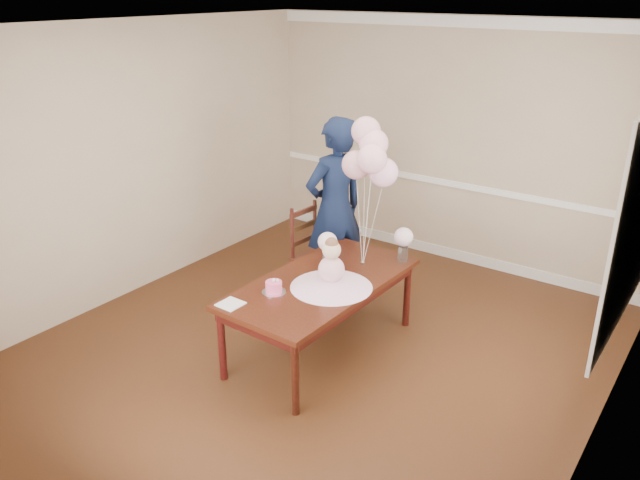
% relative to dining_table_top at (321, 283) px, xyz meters
% --- Properties ---
extents(floor, '(4.50, 5.00, 0.00)m').
position_rel_dining_table_top_xyz_m(floor, '(-0.03, 0.01, -0.65)').
color(floor, '#32190C').
rests_on(floor, ground).
extents(ceiling, '(4.50, 5.00, 0.02)m').
position_rel_dining_table_top_xyz_m(ceiling, '(-0.03, 0.01, 2.05)').
color(ceiling, white).
rests_on(ceiling, wall_back).
extents(wall_back, '(4.50, 0.02, 2.70)m').
position_rel_dining_table_top_xyz_m(wall_back, '(-0.03, 2.51, 0.70)').
color(wall_back, tan).
rests_on(wall_back, floor).
extents(wall_front, '(4.50, 0.02, 2.70)m').
position_rel_dining_table_top_xyz_m(wall_front, '(-0.03, -2.49, 0.70)').
color(wall_front, tan).
rests_on(wall_front, floor).
extents(wall_left, '(0.02, 5.00, 2.70)m').
position_rel_dining_table_top_xyz_m(wall_left, '(-2.28, 0.01, 0.70)').
color(wall_left, tan).
rests_on(wall_left, floor).
extents(wall_right, '(0.02, 5.00, 2.70)m').
position_rel_dining_table_top_xyz_m(wall_right, '(2.22, 0.01, 0.70)').
color(wall_right, tan).
rests_on(wall_right, floor).
extents(chair_rail_trim, '(4.50, 0.02, 0.07)m').
position_rel_dining_table_top_xyz_m(chair_rail_trim, '(-0.03, 2.50, 0.25)').
color(chair_rail_trim, white).
rests_on(chair_rail_trim, wall_back).
extents(crown_molding, '(4.50, 0.02, 0.12)m').
position_rel_dining_table_top_xyz_m(crown_molding, '(-0.03, 2.50, 1.98)').
color(crown_molding, white).
rests_on(crown_molding, wall_back).
extents(baseboard_trim, '(4.50, 0.02, 0.12)m').
position_rel_dining_table_top_xyz_m(baseboard_trim, '(-0.03, 2.50, -0.59)').
color(baseboard_trim, silver).
rests_on(baseboard_trim, floor).
extents(window_frame, '(0.02, 1.66, 1.56)m').
position_rel_dining_table_top_xyz_m(window_frame, '(2.20, 0.51, 0.90)').
color(window_frame, white).
rests_on(window_frame, wall_right).
extents(window_blinds, '(0.01, 1.50, 1.40)m').
position_rel_dining_table_top_xyz_m(window_blinds, '(2.18, 0.51, 0.90)').
color(window_blinds, silver).
rests_on(window_blinds, wall_right).
extents(dining_table_top, '(0.94, 1.81, 0.04)m').
position_rel_dining_table_top_xyz_m(dining_table_top, '(0.00, 0.00, 0.00)').
color(dining_table_top, black).
rests_on(dining_table_top, table_leg_fl).
extents(table_apron, '(0.85, 1.72, 0.09)m').
position_rel_dining_table_top_xyz_m(table_apron, '(0.00, 0.00, -0.07)').
color(table_apron, black).
rests_on(table_apron, table_leg_fl).
extents(table_leg_fl, '(0.06, 0.06, 0.63)m').
position_rel_dining_table_top_xyz_m(table_leg_fl, '(-0.40, -0.82, -0.34)').
color(table_leg_fl, black).
rests_on(table_leg_fl, floor).
extents(table_leg_fr, '(0.06, 0.06, 0.63)m').
position_rel_dining_table_top_xyz_m(table_leg_fr, '(0.36, -0.83, -0.34)').
color(table_leg_fr, black).
rests_on(table_leg_fr, floor).
extents(table_leg_bl, '(0.06, 0.06, 0.63)m').
position_rel_dining_table_top_xyz_m(table_leg_bl, '(-0.36, 0.83, -0.34)').
color(table_leg_bl, black).
rests_on(table_leg_bl, floor).
extents(table_leg_br, '(0.06, 0.06, 0.63)m').
position_rel_dining_table_top_xyz_m(table_leg_br, '(0.40, 0.82, -0.34)').
color(table_leg_br, black).
rests_on(table_leg_br, floor).
extents(baby_skirt, '(0.70, 0.70, 0.09)m').
position_rel_dining_table_top_xyz_m(baby_skirt, '(0.13, -0.05, 0.07)').
color(baby_skirt, '#FFBBE5').
rests_on(baby_skirt, dining_table_top).
extents(baby_torso, '(0.22, 0.22, 0.22)m').
position_rel_dining_table_top_xyz_m(baby_torso, '(0.13, -0.05, 0.18)').
color(baby_torso, '#FFA1DA').
rests_on(baby_torso, baby_skirt).
extents(baby_head, '(0.15, 0.15, 0.15)m').
position_rel_dining_table_top_xyz_m(baby_head, '(0.13, -0.05, 0.35)').
color(baby_head, beige).
rests_on(baby_head, baby_torso).
extents(baby_hair, '(0.11, 0.11, 0.11)m').
position_rel_dining_table_top_xyz_m(baby_hair, '(0.13, -0.05, 0.41)').
color(baby_hair, brown).
rests_on(baby_hair, baby_head).
extents(cake_platter, '(0.20, 0.20, 0.01)m').
position_rel_dining_table_top_xyz_m(cake_platter, '(-0.19, -0.40, 0.03)').
color(cake_platter, silver).
rests_on(cake_platter, dining_table_top).
extents(birthday_cake, '(0.14, 0.14, 0.09)m').
position_rel_dining_table_top_xyz_m(birthday_cake, '(-0.19, -0.40, 0.07)').
color(birthday_cake, '#FE508A').
rests_on(birthday_cake, cake_platter).
extents(cake_flower_a, '(0.03, 0.03, 0.03)m').
position_rel_dining_table_top_xyz_m(cake_flower_a, '(-0.19, -0.40, 0.13)').
color(cake_flower_a, white).
rests_on(cake_flower_a, birthday_cake).
extents(cake_flower_b, '(0.03, 0.03, 0.03)m').
position_rel_dining_table_top_xyz_m(cake_flower_b, '(-0.16, -0.38, 0.13)').
color(cake_flower_b, silver).
rests_on(cake_flower_b, birthday_cake).
extents(rose_vase_near, '(0.09, 0.09, 0.14)m').
position_rel_dining_table_top_xyz_m(rose_vase_near, '(-0.13, 0.27, 0.09)').
color(rose_vase_near, white).
rests_on(rose_vase_near, dining_table_top).
extents(roses_near, '(0.17, 0.17, 0.17)m').
position_rel_dining_table_top_xyz_m(roses_near, '(-0.13, 0.27, 0.26)').
color(roses_near, '#FCD3DF').
rests_on(roses_near, rose_vase_near).
extents(rose_vase_far, '(0.09, 0.09, 0.14)m').
position_rel_dining_table_top_xyz_m(rose_vase_far, '(0.36, 0.75, 0.09)').
color(rose_vase_far, silver).
rests_on(rose_vase_far, dining_table_top).
extents(roses_far, '(0.17, 0.17, 0.17)m').
position_rel_dining_table_top_xyz_m(roses_far, '(0.36, 0.75, 0.26)').
color(roses_far, silver).
rests_on(roses_far, rose_vase_far).
extents(napkin, '(0.18, 0.18, 0.01)m').
position_rel_dining_table_top_xyz_m(napkin, '(-0.33, -0.75, 0.03)').
color(napkin, white).
rests_on(napkin, dining_table_top).
extents(balloon_weight, '(0.04, 0.04, 0.02)m').
position_rel_dining_table_top_xyz_m(balloon_weight, '(0.10, 0.49, 0.03)').
color(balloon_weight, '#BCBBC0').
rests_on(balloon_weight, dining_table_top).
extents(balloon_a, '(0.25, 0.25, 0.25)m').
position_rel_dining_table_top_xyz_m(balloon_a, '(0.01, 0.49, 0.92)').
color(balloon_a, '#D99AA6').
rests_on(balloon_a, balloon_ribbon_a).
extents(balloon_b, '(0.25, 0.25, 0.25)m').
position_rel_dining_table_top_xyz_m(balloon_b, '(0.19, 0.44, 1.01)').
color(balloon_b, '#FFB4CB').
rests_on(balloon_b, balloon_ribbon_b).
extents(balloon_c, '(0.25, 0.25, 0.25)m').
position_rel_dining_table_top_xyz_m(balloon_c, '(0.12, 0.58, 1.10)').
color(balloon_c, '#FBB2C9').
rests_on(balloon_c, balloon_ribbon_c).
extents(balloon_d, '(0.25, 0.25, 0.25)m').
position_rel_dining_table_top_xyz_m(balloon_d, '(0.03, 0.60, 1.19)').
color(balloon_d, '#EAA6B7').
rests_on(balloon_d, balloon_ribbon_d).
extents(balloon_e, '(0.25, 0.25, 0.25)m').
position_rel_dining_table_top_xyz_m(balloon_e, '(0.24, 0.56, 0.87)').
color(balloon_e, '#FFB4D9').
rests_on(balloon_e, balloon_ribbon_e).
extents(balloon_ribbon_a, '(0.08, 0.01, 0.75)m').
position_rel_dining_table_top_xyz_m(balloon_ribbon_a, '(0.06, 0.49, 0.41)').
color(balloon_ribbon_a, white).
rests_on(balloon_ribbon_a, balloon_weight).
extents(balloon_ribbon_b, '(0.09, 0.05, 0.84)m').
position_rel_dining_table_top_xyz_m(balloon_ribbon_b, '(0.15, 0.47, 0.45)').
color(balloon_ribbon_b, white).
rests_on(balloon_ribbon_b, balloon_weight).
extents(balloon_ribbon_c, '(0.02, 0.08, 0.93)m').
position_rel_dining_table_top_xyz_m(balloon_ribbon_c, '(0.11, 0.54, 0.50)').
color(balloon_ribbon_c, white).
rests_on(balloon_ribbon_c, balloon_weight).
extents(balloon_ribbon_d, '(0.07, 0.09, 1.02)m').
position_rel_dining_table_top_xyz_m(balloon_ribbon_d, '(0.07, 0.55, 0.54)').
color(balloon_ribbon_d, white).
rests_on(balloon_ribbon_d, balloon_weight).
extents(balloon_ribbon_e, '(0.13, 0.06, 0.70)m').
position_rel_dining_table_top_xyz_m(balloon_ribbon_e, '(0.17, 0.53, 0.39)').
color(balloon_ribbon_e, white).
rests_on(balloon_ribbon_e, balloon_weight).
extents(dining_chair_seat, '(0.45, 0.45, 0.05)m').
position_rel_dining_table_top_xyz_m(dining_chair_seat, '(-0.60, 0.79, -0.22)').
color(dining_chair_seat, '#3A170F').
rests_on(dining_chair_seat, chair_leg_fl).
extents(chair_leg_fl, '(0.04, 0.04, 0.41)m').
position_rel_dining_table_top_xyz_m(chair_leg_fl, '(-0.78, 0.63, -0.45)').
color(chair_leg_fl, '#34140E').
rests_on(chair_leg_fl, floor).
extents(chair_leg_fr, '(0.04, 0.04, 0.41)m').
position_rel_dining_table_top_xyz_m(chair_leg_fr, '(-0.44, 0.60, -0.45)').
color(chair_leg_fr, '#3C1610').
rests_on(chair_leg_fr, floor).
extents(chair_leg_bl, '(0.04, 0.04, 0.41)m').
position_rel_dining_table_top_xyz_m(chair_leg_bl, '(-0.75, 0.97, -0.45)').
color(chair_leg_bl, black).
rests_on(chair_leg_bl, floor).
extents(chair_leg_br, '(0.04, 0.04, 0.41)m').
position_rel_dining_table_top_xyz_m(chair_leg_br, '(-0.41, 0.94, -0.45)').
color(chair_leg_br, '#3C1610').
rests_on(chair_leg_br, floor).
extents(chair_back_post_l, '(0.04, 0.04, 0.53)m').
position_rel_dining_table_top_xyz_m(chair_back_post_l, '(-0.80, 0.63, 0.05)').
color(chair_back_post_l, '#35110E').
rests_on(chair_back_post_l, dining_chair_seat).
extents(chair_back_post_r, '(0.04, 0.04, 0.53)m').
position_rel_dining_table_top_xyz_m(chair_back_post_r, '(-0.77, 0.97, 0.05)').
color(chair_back_post_r, '#38180F').
rests_on(chair_back_post_r, dining_chair_seat).
extents(chair_slat_low, '(0.06, 0.38, 0.05)m').
position_rel_dining_table_top_xyz_m(chair_slat_low, '(-0.79, 0.80, -0.06)').
color(chair_slat_low, '#381A0F').
rests_on(chair_slat_low, dining_chair_seat).
extents(chair_slat_mid, '(0.06, 0.38, 0.05)m').
position_rel_dining_table_top_xyz_m(chair_slat_mid, '(-0.79, 0.80, 0.09)').
color(chair_slat_mid, '#341C0E').
rests_on(chair_slat_mid, dining_chair_seat).
extents(chair_slat_top, '(0.06, 0.38, 0.05)m').
position_rel_dining_table_top_xyz_m(chair_slat_top, '(-0.79, 0.80, 0.24)').
color(chair_slat_top, '#3A1810').
rests_on(chair_slat_top, dining_chair_seat).
extents(woman, '(0.65, 0.78, 1.84)m').
position_rel_dining_table_top_xyz_m(woman, '(-0.53, 0.97, 0.27)').
color(woman, '#0E1732').
rests_on(woman, floor).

